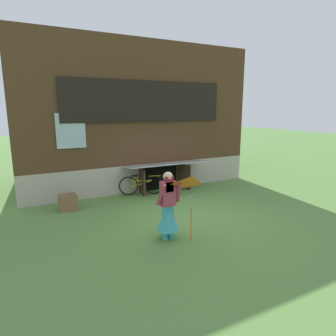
% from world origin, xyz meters
% --- Properties ---
extents(ground_plane, '(60.00, 60.00, 0.00)m').
position_xyz_m(ground_plane, '(0.00, 0.00, 0.00)').
color(ground_plane, '#56843D').
extents(log_house, '(8.69, 5.88, 5.35)m').
position_xyz_m(log_house, '(-0.00, 5.38, 2.67)').
color(log_house, '#ADA393').
rests_on(log_house, ground_plane).
extents(person, '(0.61, 0.52, 1.61)m').
position_xyz_m(person, '(-1.19, -0.95, 0.68)').
color(person, teal).
rests_on(person, ground_plane).
extents(kite, '(0.86, 0.93, 1.46)m').
position_xyz_m(kite, '(-0.88, -1.48, 1.22)').
color(kite, orange).
rests_on(kite, ground_plane).
extents(bicycle_yellow, '(1.51, 0.54, 0.72)m').
position_xyz_m(bicycle_yellow, '(-0.41, 2.62, 0.35)').
color(bicycle_yellow, black).
rests_on(bicycle_yellow, ground_plane).
extents(wooden_crate, '(0.52, 0.44, 0.46)m').
position_xyz_m(wooden_crate, '(-2.96, 2.18, 0.23)').
color(wooden_crate, brown).
rests_on(wooden_crate, ground_plane).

